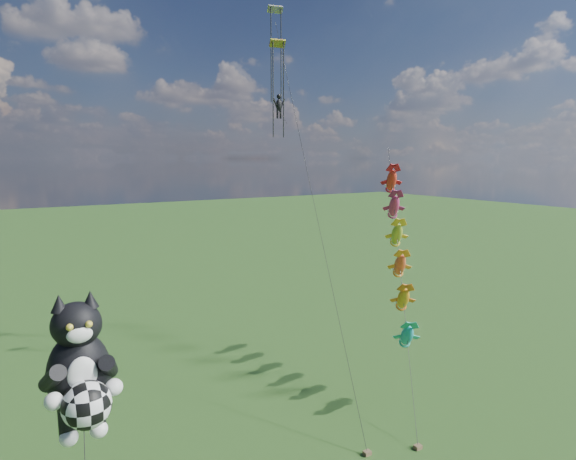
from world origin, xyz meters
TOP-DOWN VIEW (x-y plane):
  - cat_kite_rig at (-2.63, -3.05)m, footprint 2.41×4.15m
  - fish_windsock_rig at (18.81, 4.10)m, footprint 9.42×13.02m
  - parafoil_rig at (14.22, 12.35)m, footprint 4.91×17.17m

SIDE VIEW (x-z plane):
  - cat_kite_rig at x=-2.63m, z-range 2.81..13.81m
  - fish_windsock_rig at x=18.81m, z-range 1.01..17.34m
  - parafoil_rig at x=14.22m, z-range 6.70..33.87m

